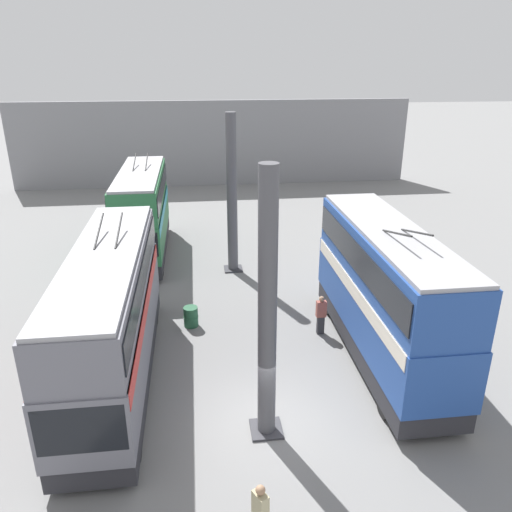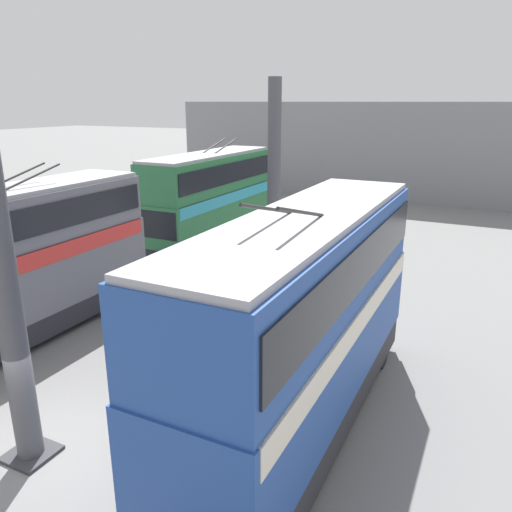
# 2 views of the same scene
# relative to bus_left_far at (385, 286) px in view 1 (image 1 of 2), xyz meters

# --- Properties ---
(ground_plane) EXTENTS (240.00, 240.00, 0.00)m
(ground_plane) POSITION_rel_bus_left_far_xyz_m (-3.39, 5.05, -3.03)
(ground_plane) COLOR slate
(depot_back_wall) EXTENTS (0.50, 36.00, 7.58)m
(depot_back_wall) POSITION_rel_bus_left_far_xyz_m (29.82, 5.05, 0.76)
(depot_back_wall) COLOR gray
(depot_back_wall) RESTS_ON ground_plane
(support_column_near) EXTENTS (1.00, 1.00, 8.56)m
(support_column_near) POSITION_rel_bus_left_far_xyz_m (-3.74, 5.05, 1.13)
(support_column_near) COLOR #4C4C51
(support_column_near) RESTS_ON ground_plane
(support_column_far) EXTENTS (1.00, 1.00, 8.56)m
(support_column_far) POSITION_rel_bus_left_far_xyz_m (9.37, 5.05, 1.13)
(support_column_far) COLOR #4C4C51
(support_column_far) RESTS_ON ground_plane
(bus_left_far) EXTENTS (10.21, 2.54, 5.94)m
(bus_left_far) POSITION_rel_bus_left_far_xyz_m (0.00, 0.00, 0.00)
(bus_left_far) COLOR black
(bus_left_far) RESTS_ON ground_plane
(bus_right_mid) EXTENTS (11.19, 2.54, 5.63)m
(bus_right_mid) POSITION_rel_bus_left_far_xyz_m (-0.30, 10.10, -0.17)
(bus_right_mid) COLOR black
(bus_right_mid) RESTS_ON ground_plane
(bus_right_far) EXTENTS (9.48, 2.54, 5.68)m
(bus_right_far) POSITION_rel_bus_left_far_xyz_m (12.36, 10.10, -0.15)
(bus_right_far) COLOR black
(bus_right_far) RESTS_ON ground_plane
(person_by_left_row) EXTENTS (0.25, 0.43, 1.76)m
(person_by_left_row) POSITION_rel_bus_left_far_xyz_m (1.95, 1.89, -2.09)
(person_by_left_row) COLOR #2D2D33
(person_by_left_row) RESTS_ON ground_plane
(oil_drum) EXTENTS (0.66, 0.66, 0.90)m
(oil_drum) POSITION_rel_bus_left_far_xyz_m (3.29, 7.41, -2.58)
(oil_drum) COLOR #235638
(oil_drum) RESTS_ON ground_plane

